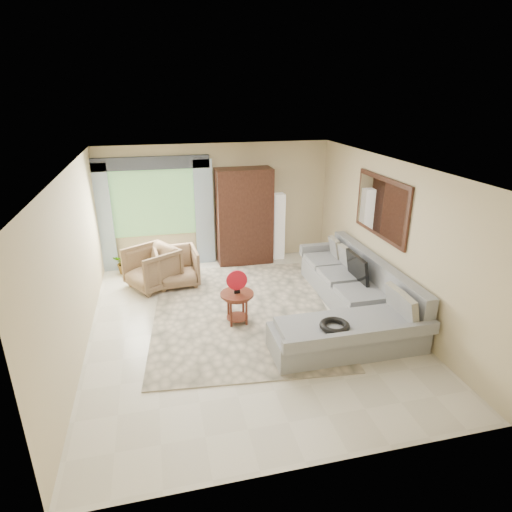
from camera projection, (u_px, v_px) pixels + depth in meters
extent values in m
plane|color=silver|center=(246.00, 323.00, 7.13)|extent=(6.00, 6.00, 0.00)
cube|color=beige|center=(242.00, 311.00, 7.51)|extent=(3.38, 4.28, 0.02)
cube|color=gray|center=(346.00, 288.00, 7.94)|extent=(0.90, 2.40, 0.40)
cube|color=gray|center=(347.00, 338.00, 6.34)|extent=(2.30, 0.80, 0.40)
cube|color=gray|center=(376.00, 272.00, 7.49)|extent=(0.20, 3.20, 0.50)
cube|color=gray|center=(321.00, 249.00, 8.99)|extent=(0.90, 0.16, 0.22)
cube|color=gray|center=(363.00, 337.00, 5.82)|extent=(2.30, 0.10, 0.18)
cube|color=black|center=(357.00, 268.00, 7.50)|extent=(0.14, 0.74, 0.48)
torus|color=black|center=(335.00, 326.00, 5.99)|extent=(0.43, 0.43, 0.09)
cylinder|color=#491913|center=(237.00, 294.00, 6.95)|extent=(0.55, 0.55, 0.04)
cylinder|color=#491913|center=(237.00, 310.00, 7.05)|extent=(0.36, 0.36, 0.49)
cylinder|color=red|center=(237.00, 280.00, 6.86)|extent=(0.34, 0.05, 0.34)
imported|color=olive|center=(152.00, 268.00, 8.31)|extent=(1.21, 1.20, 0.81)
imported|color=olive|center=(177.00, 267.00, 8.43)|extent=(0.86, 0.88, 0.74)
imported|color=#999999|center=(125.00, 262.00, 8.99)|extent=(0.54, 0.49, 0.51)
cube|color=black|center=(244.00, 217.00, 9.33)|extent=(1.20, 0.55, 2.10)
cube|color=silver|center=(278.00, 226.00, 9.67)|extent=(0.24, 0.24, 1.50)
cube|color=#669E59|center=(154.00, 203.00, 9.02)|extent=(1.80, 0.04, 1.40)
cube|color=#9EB7CC|center=(103.00, 219.00, 8.80)|extent=(0.40, 0.08, 2.30)
cube|color=#9EB7CC|center=(204.00, 213.00, 9.26)|extent=(0.40, 0.08, 2.30)
cube|color=#1E232D|center=(150.00, 163.00, 8.65)|extent=(2.40, 0.12, 0.26)
cube|color=black|center=(381.00, 207.00, 7.34)|extent=(0.04, 1.70, 1.05)
cube|color=white|center=(380.00, 207.00, 7.34)|extent=(0.02, 1.54, 0.90)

